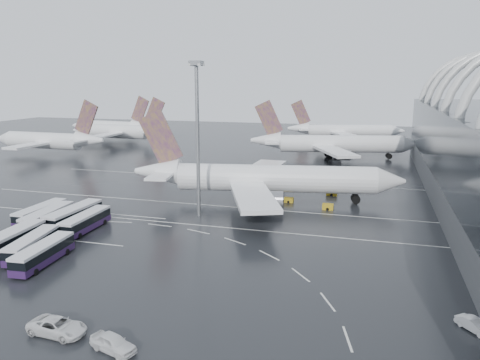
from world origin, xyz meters
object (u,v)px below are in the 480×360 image
(bus_row_near_a, at_px, (41,213))
(bus_row_far_a, at_px, (11,241))
(bus_row_near_d, at_px, (85,222))
(floodlight_mast, at_px, (197,121))
(van_curve_a, at_px, (57,327))
(jet_remote_mid, at_px, (121,132))
(gse_cart_belly_a, at_px, (328,207))
(airliner_gate_c, at_px, (344,131))
(jet_remote_west, at_px, (50,141))
(airliner_main, at_px, (262,179))
(jet_remote_far, at_px, (112,127))
(bus_row_far_b, at_px, (32,245))
(gse_cart_belly_e, at_px, (332,193))
(gse_cart_belly_c, at_px, (289,200))
(van_curve_c, at_px, (475,325))
(airliner_gate_b, at_px, (332,144))
(bus_row_near_b, at_px, (48,218))
(bus_row_far_c, at_px, (43,253))
(van_curve_b, at_px, (113,343))
(bus_row_near_c, at_px, (74,215))

(bus_row_near_a, relative_size, bus_row_far_a, 0.90)
(bus_row_near_d, xyz_separation_m, floodlight_mast, (16.09, 14.48, 17.14))
(bus_row_near_a, relative_size, van_curve_a, 1.95)
(jet_remote_mid, relative_size, gse_cart_belly_a, 20.10)
(bus_row_near_a, distance_m, bus_row_near_d, 11.83)
(airliner_gate_c, distance_m, bus_row_far_a, 158.82)
(jet_remote_west, bearing_deg, van_curve_a, 129.64)
(bus_row_near_a, bearing_deg, jet_remote_west, 36.16)
(airliner_main, relative_size, jet_remote_far, 1.31)
(airliner_main, distance_m, bus_row_near_d, 38.78)
(bus_row_near_d, bearing_deg, bus_row_far_b, 174.38)
(gse_cart_belly_e, bearing_deg, airliner_gate_c, 92.54)
(bus_row_near_d, xyz_separation_m, gse_cart_belly_c, (31.34, 29.88, -1.16))
(van_curve_a, distance_m, van_curve_c, 44.52)
(bus_row_far_a, xyz_separation_m, gse_cart_belly_e, (44.81, 51.36, -1.18))
(airliner_gate_b, height_order, van_curve_a, airliner_gate_b)
(bus_row_near_b, distance_m, bus_row_far_b, 14.44)
(bus_row_near_a, bearing_deg, airliner_main, -54.68)
(jet_remote_west, distance_m, bus_row_far_b, 104.82)
(airliner_gate_c, height_order, bus_row_far_a, airliner_gate_c)
(jet_remote_far, relative_size, gse_cart_belly_c, 22.72)
(bus_row_far_c, xyz_separation_m, gse_cart_belly_c, (28.15, 45.03, -1.12))
(airliner_gate_b, xyz_separation_m, floodlight_mast, (-18.64, -77.65, 13.84))
(van_curve_a, xyz_separation_m, floodlight_mast, (-1.64, 45.74, 17.96))
(airliner_gate_b, distance_m, van_curve_c, 113.36)
(bus_row_far_c, distance_m, van_curve_c, 57.19)
(jet_remote_mid, height_order, bus_row_near_a, jet_remote_mid)
(bus_row_near_a, relative_size, gse_cart_belly_c, 6.27)
(bus_row_near_d, bearing_deg, gse_cart_belly_a, -58.56)
(airliner_gate_c, bearing_deg, bus_row_near_d, -117.42)
(bus_row_near_a, xyz_separation_m, gse_cart_belly_e, (51.40, 36.41, -1.02))
(bus_row_far_c, height_order, floodlight_mast, floodlight_mast)
(van_curve_b, bearing_deg, van_curve_c, -51.43)
(jet_remote_mid, relative_size, van_curve_c, 10.70)
(jet_remote_mid, height_order, bus_row_far_a, jet_remote_mid)
(airliner_main, distance_m, van_curve_a, 61.02)
(bus_row_near_d, bearing_deg, airliner_gate_b, -22.38)
(airliner_gate_b, height_order, gse_cart_belly_a, airliner_gate_b)
(jet_remote_west, relative_size, bus_row_near_b, 3.40)
(bus_row_near_b, xyz_separation_m, gse_cart_belly_a, (48.17, 26.31, -1.18))
(airliner_gate_b, bearing_deg, gse_cart_belly_a, -98.40)
(jet_remote_mid, xyz_separation_m, jet_remote_far, (-13.60, 15.41, -0.01))
(airliner_gate_b, relative_size, jet_remote_west, 1.25)
(bus_row_far_a, bearing_deg, jet_remote_mid, 18.26)
(bus_row_near_a, bearing_deg, airliner_gate_b, -27.76)
(jet_remote_mid, height_order, floodlight_mast, floodlight_mast)
(airliner_gate_c, xyz_separation_m, floodlight_mast, (-19.24, -126.74, 14.30))
(airliner_gate_c, height_order, jet_remote_mid, jet_remote_mid)
(bus_row_near_a, bearing_deg, floodlight_mast, -67.10)
(airliner_gate_c, distance_m, bus_row_near_c, 144.42)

